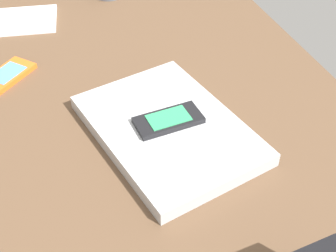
{
  "coord_description": "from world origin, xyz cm",
  "views": [
    {
      "loc": [
        59.38,
        -16.3,
        57.21
      ],
      "look_at": [
        3.32,
        3.18,
        5.0
      ],
      "focal_mm": 50.06,
      "sensor_mm": 36.0,
      "label": 1
    }
  ],
  "objects_px": {
    "cell_phone_on_desk": "(8,75)",
    "notepad": "(24,20)",
    "cell_phone_on_laptop": "(169,120)",
    "laptop_closed": "(168,129)"
  },
  "relations": [
    {
      "from": "cell_phone_on_desk",
      "to": "notepad",
      "type": "relative_size",
      "value": 0.79
    },
    {
      "from": "cell_phone_on_laptop",
      "to": "notepad",
      "type": "bearing_deg",
      "value": -158.09
    },
    {
      "from": "laptop_closed",
      "to": "notepad",
      "type": "distance_m",
      "value": 0.52
    },
    {
      "from": "cell_phone_on_desk",
      "to": "notepad",
      "type": "bearing_deg",
      "value": 165.94
    },
    {
      "from": "notepad",
      "to": "laptop_closed",
      "type": "bearing_deg",
      "value": 31.67
    },
    {
      "from": "notepad",
      "to": "cell_phone_on_desk",
      "type": "bearing_deg",
      "value": -3.94
    },
    {
      "from": "laptop_closed",
      "to": "cell_phone_on_desk",
      "type": "relative_size",
      "value": 2.62
    },
    {
      "from": "laptop_closed",
      "to": "cell_phone_on_laptop",
      "type": "bearing_deg",
      "value": 134.94
    },
    {
      "from": "laptop_closed",
      "to": "cell_phone_on_desk",
      "type": "distance_m",
      "value": 0.36
    },
    {
      "from": "cell_phone_on_laptop",
      "to": "cell_phone_on_desk",
      "type": "xyz_separation_m",
      "value": [
        -0.26,
        -0.25,
        -0.02
      ]
    }
  ]
}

